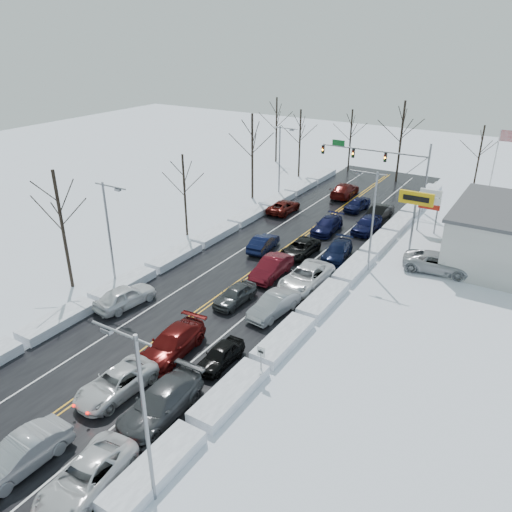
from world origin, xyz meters
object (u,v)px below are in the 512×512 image
Objects in this scene: tires_plus_sign at (416,202)px; oncoming_car_0 at (263,250)px; flagpole at (495,167)px; traffic_signal_mast at (384,161)px.

oncoming_car_0 is at bearing -149.77° from tires_plus_sign.
flagpole reaches higher than oncoming_car_0.
flagpole is 27.70m from oncoming_car_0.
oncoming_car_0 is at bearing -105.15° from traffic_signal_mast.
flagpole reaches higher than traffic_signal_mast.
traffic_signal_mast is 13.92m from tires_plus_sign.
flagpole is (11.72, 2.01, 0.45)m from traffic_signal_mast.
tires_plus_sign reaches higher than oncoming_car_0.
traffic_signal_mast is at bearing -111.06° from oncoming_car_0.
tires_plus_sign is at bearing -155.68° from oncoming_car_0.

